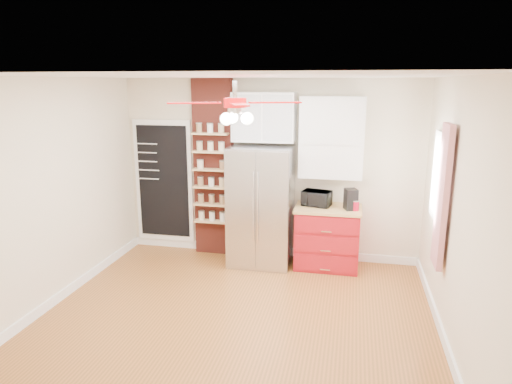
% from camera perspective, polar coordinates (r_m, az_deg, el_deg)
% --- Properties ---
extents(floor, '(4.50, 4.50, 0.00)m').
position_cam_1_polar(floor, '(5.50, -2.35, -15.12)').
color(floor, '#9A5727').
rests_on(floor, ground).
extents(ceiling, '(4.50, 4.50, 0.00)m').
position_cam_1_polar(ceiling, '(4.82, -2.67, 14.30)').
color(ceiling, white).
rests_on(ceiling, wall_back).
extents(wall_back, '(4.50, 0.02, 2.70)m').
position_cam_1_polar(wall_back, '(6.90, 1.67, 2.80)').
color(wall_back, beige).
rests_on(wall_back, floor).
extents(wall_front, '(4.50, 0.02, 2.70)m').
position_cam_1_polar(wall_front, '(3.20, -11.65, -10.41)').
color(wall_front, beige).
rests_on(wall_front, floor).
extents(wall_left, '(0.02, 4.00, 2.70)m').
position_cam_1_polar(wall_left, '(5.96, -23.95, -0.10)').
color(wall_left, beige).
rests_on(wall_left, floor).
extents(wall_right, '(0.02, 4.00, 2.70)m').
position_cam_1_polar(wall_right, '(4.95, 23.65, -2.68)').
color(wall_right, beige).
rests_on(wall_right, floor).
extents(chalkboard, '(0.95, 0.05, 1.95)m').
position_cam_1_polar(chalkboard, '(7.40, -11.45, 1.30)').
color(chalkboard, white).
rests_on(chalkboard, wall_back).
extents(brick_pillar, '(0.60, 0.16, 2.70)m').
position_cam_1_polar(brick_pillar, '(7.02, -5.30, 2.94)').
color(brick_pillar, maroon).
rests_on(brick_pillar, floor).
extents(fridge, '(0.90, 0.70, 1.75)m').
position_cam_1_polar(fridge, '(6.66, 0.64, -1.78)').
color(fridge, silver).
rests_on(fridge, floor).
extents(upper_glass_cabinet, '(0.90, 0.35, 0.70)m').
position_cam_1_polar(upper_glass_cabinet, '(6.63, 1.01, 9.34)').
color(upper_glass_cabinet, white).
rests_on(upper_glass_cabinet, wall_back).
extents(red_cabinet, '(0.94, 0.64, 0.90)m').
position_cam_1_polar(red_cabinet, '(6.72, 8.89, -5.59)').
color(red_cabinet, maroon).
rests_on(red_cabinet, floor).
extents(upper_shelf_unit, '(0.90, 0.30, 1.15)m').
position_cam_1_polar(upper_shelf_unit, '(6.57, 9.43, 6.71)').
color(upper_shelf_unit, white).
rests_on(upper_shelf_unit, wall_back).
extents(window, '(0.04, 0.75, 1.05)m').
position_cam_1_polar(window, '(5.76, 21.94, 1.69)').
color(window, white).
rests_on(window, wall_right).
extents(curtain, '(0.06, 0.40, 1.55)m').
position_cam_1_polar(curtain, '(5.24, 22.28, -0.55)').
color(curtain, '#B61829').
rests_on(curtain, wall_right).
extents(ceiling_fan, '(1.40, 1.40, 0.44)m').
position_cam_1_polar(ceiling_fan, '(4.83, -2.63, 11.02)').
color(ceiling_fan, silver).
rests_on(ceiling_fan, ceiling).
extents(toaster_oven, '(0.45, 0.35, 0.22)m').
position_cam_1_polar(toaster_oven, '(6.62, 7.57, -0.79)').
color(toaster_oven, black).
rests_on(toaster_oven, red_cabinet).
extents(coffee_maker, '(0.21, 0.23, 0.30)m').
position_cam_1_polar(coffee_maker, '(6.49, 11.76, -0.90)').
color(coffee_maker, black).
rests_on(coffee_maker, red_cabinet).
extents(canister_left, '(0.12, 0.12, 0.13)m').
position_cam_1_polar(canister_left, '(6.48, 12.28, -1.70)').
color(canister_left, '#AE0920').
rests_on(canister_left, red_cabinet).
extents(canister_right, '(0.12, 0.12, 0.15)m').
position_cam_1_polar(canister_right, '(6.54, 12.28, -1.48)').
color(canister_right, red).
rests_on(canister_right, red_cabinet).
extents(pantry_jar_oats, '(0.10, 0.10, 0.13)m').
position_cam_1_polar(pantry_jar_oats, '(6.90, -6.97, 3.44)').
color(pantry_jar_oats, beige).
rests_on(pantry_jar_oats, brick_pillar).
extents(pantry_jar_beans, '(0.12, 0.12, 0.12)m').
position_cam_1_polar(pantry_jar_beans, '(6.83, -4.18, 3.36)').
color(pantry_jar_beans, '#8F6A49').
rests_on(pantry_jar_beans, brick_pillar).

